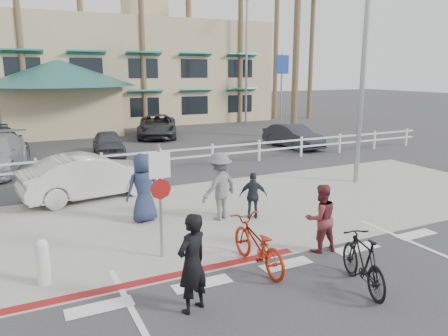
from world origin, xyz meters
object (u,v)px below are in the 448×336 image
sign_post (160,196)px  bike_red (257,244)px  car_white_sedan (91,176)px  bike_black (363,262)px

sign_post → bike_red: sign_post is taller
bike_red → car_white_sedan: (-2.22, 7.03, 0.20)m
sign_post → bike_red: (1.66, -1.43, -0.91)m
sign_post → bike_black: 4.43m
sign_post → bike_black: bearing=-45.5°
bike_black → bike_red: bearing=-32.5°
bike_red → bike_black: bike_black is taller
bike_red → car_white_sedan: size_ratio=0.46×
sign_post → bike_red: size_ratio=1.41×
sign_post → car_white_sedan: bearing=95.7°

